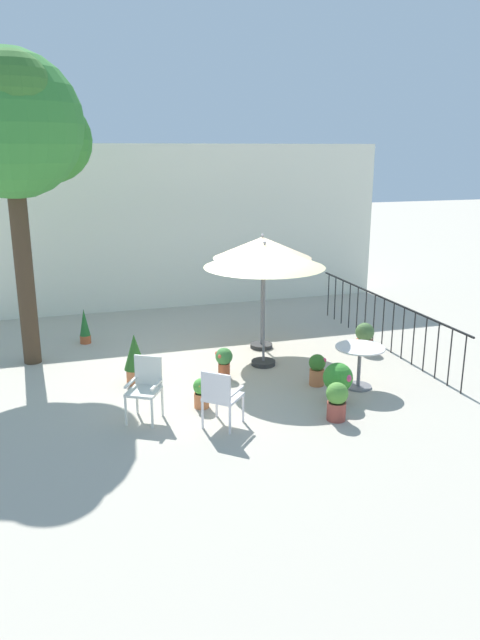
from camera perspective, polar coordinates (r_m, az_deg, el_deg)
ground_plane at (r=11.27m, az=-0.24°, el=-4.01°), size 60.00×60.00×0.00m
villa_facade at (r=15.08m, az=-5.37°, el=8.70°), size 10.16×0.30×3.94m
terrace_railing at (r=12.25m, az=13.36°, el=0.52°), size 0.03×5.36×1.01m
shade_tree at (r=11.33m, az=-20.60°, el=16.75°), size 2.59×2.46×5.45m
patio_umbrella_0 at (r=10.64m, az=2.32°, el=5.97°), size 2.14×2.14×2.28m
patio_umbrella_1 at (r=11.62m, az=2.11°, el=6.72°), size 1.89×1.89×2.27m
cafe_table_0 at (r=10.15m, az=11.18°, el=-3.63°), size 0.81×0.81×0.71m
patio_chair_0 at (r=8.57m, az=-1.86°, el=-7.02°), size 0.66×0.66×0.87m
patio_chair_1 at (r=8.93m, az=-8.87°, el=-6.00°), size 0.60×0.61×0.93m
potted_plant_0 at (r=9.31m, az=-3.64°, el=-6.80°), size 0.25×0.25×0.47m
potted_plant_1 at (r=10.47m, az=-1.52°, el=-3.79°), size 0.30×0.30×0.53m
potted_plant_2 at (r=8.98m, az=9.09°, el=-7.45°), size 0.32×0.33×0.58m
potted_plant_3 at (r=10.21m, az=7.26°, el=-4.56°), size 0.28×0.29×0.54m
potted_plant_4 at (r=9.53m, az=9.19°, el=-5.61°), size 0.46×0.47×0.65m
potted_plant_5 at (r=12.03m, az=11.63°, el=-1.55°), size 0.36×0.36×0.58m
potted_plant_6 at (r=10.28m, az=-9.87°, el=-3.51°), size 0.37×0.37×0.87m
potted_plant_7 at (r=12.67m, az=-14.40°, el=-0.61°), size 0.22×0.22×0.72m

